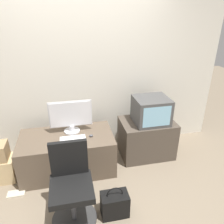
{
  "coord_description": "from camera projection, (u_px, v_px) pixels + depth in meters",
  "views": [
    {
      "loc": [
        -0.23,
        -1.88,
        2.12
      ],
      "look_at": [
        0.36,
        0.87,
        0.8
      ],
      "focal_mm": 35.0,
      "sensor_mm": 36.0,
      "label": 1
    }
  ],
  "objects": [
    {
      "name": "office_chair",
      "position": [
        72.0,
        188.0,
        2.31
      ],
      "size": [
        0.49,
        0.49,
        0.9
      ],
      "color": "#333333",
      "rests_on": "ground_plane"
    },
    {
      "name": "side_stand",
      "position": [
        146.0,
        138.0,
        3.43
      ],
      "size": [
        0.81,
        0.56,
        0.59
      ],
      "color": "#4C4238",
      "rests_on": "ground_plane"
    },
    {
      "name": "main_monitor",
      "position": [
        71.0,
        117.0,
        3.01
      ],
      "size": [
        0.59,
        0.22,
        0.46
      ],
      "color": "silver",
      "rests_on": "desk"
    },
    {
      "name": "mouse",
      "position": [
        91.0,
        136.0,
        2.98
      ],
      "size": [
        0.05,
        0.04,
        0.03
      ],
      "color": "#4C4C51",
      "rests_on": "desk"
    },
    {
      "name": "cardboard_box_lower",
      "position": [
        4.0,
        169.0,
        2.95
      ],
      "size": [
        0.3,
        0.27,
        0.34
      ],
      "color": "#D1B27F",
      "rests_on": "ground_plane"
    },
    {
      "name": "desk",
      "position": [
        68.0,
        153.0,
        3.1
      ],
      "size": [
        1.28,
        0.69,
        0.55
      ],
      "color": "brown",
      "rests_on": "ground_plane"
    },
    {
      "name": "wall_back",
      "position": [
        82.0,
        71.0,
        3.23
      ],
      "size": [
        4.4,
        0.05,
        2.6
      ],
      "color": "silver",
      "rests_on": "ground_plane"
    },
    {
      "name": "crt_tv",
      "position": [
        151.0,
        110.0,
        3.2
      ],
      "size": [
        0.5,
        0.45,
        0.38
      ],
      "color": "#474747",
      "rests_on": "side_stand"
    },
    {
      "name": "ground_plane",
      "position": [
        98.0,
        205.0,
        2.61
      ],
      "size": [
        12.0,
        12.0,
        0.0
      ],
      "primitive_type": "plane",
      "color": "#7F705B"
    },
    {
      "name": "handbag",
      "position": [
        115.0,
        204.0,
        2.44
      ],
      "size": [
        0.31,
        0.2,
        0.39
      ],
      "color": "black",
      "rests_on": "ground_plane"
    },
    {
      "name": "keyboard",
      "position": [
        73.0,
        138.0,
        2.93
      ],
      "size": [
        0.34,
        0.13,
        0.01
      ],
      "color": "white",
      "rests_on": "desk"
    },
    {
      "name": "book",
      "position": [
        16.0,
        194.0,
        2.76
      ],
      "size": [
        0.21,
        0.11,
        0.02
      ],
      "color": "beige",
      "rests_on": "ground_plane"
    }
  ]
}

